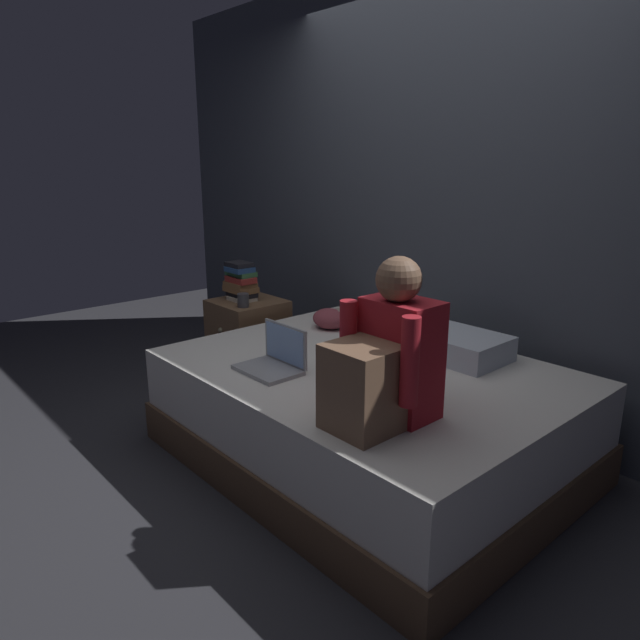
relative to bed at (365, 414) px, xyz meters
The scene contains 10 objects.
ground_plane 0.44m from the bed, 123.69° to the right, with size 8.00×8.00×0.00m, color #2D2D33.
wall_back 1.43m from the bed, 102.53° to the left, with size 5.60×0.10×2.70m, color #424751.
bed is the anchor object (origin of this frame).
nightstand 1.31m from the bed, behind, with size 0.44×0.46×0.60m.
person_sitting 0.81m from the bed, 39.66° to the right, with size 0.39×0.44×0.66m.
laptop 0.56m from the bed, 124.11° to the right, with size 0.32×0.23×0.22m.
pillow 0.59m from the bed, 67.01° to the left, with size 0.56×0.36×0.13m, color silver.
book_stack 1.43m from the bed, behind, with size 0.23×0.16×0.26m.
mug 1.23m from the bed, behind, with size 0.08×0.08×0.09m, color #3D3D42.
clothes_pile 0.77m from the bed, 149.47° to the left, with size 0.29×0.27×0.12m.
Camera 1 is at (2.08, -1.69, 1.53)m, focal length 32.11 mm.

